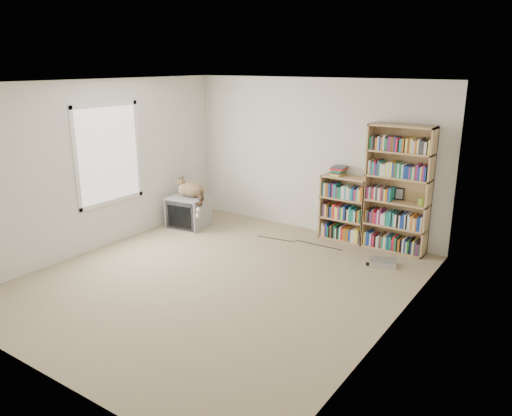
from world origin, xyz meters
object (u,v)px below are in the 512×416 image
Objects in this scene: cat at (193,192)px; dvd_player at (383,263)px; bookcase_tall at (398,193)px; crt_tv at (189,212)px; bookcase_short at (344,210)px.

dvd_player is (3.30, 0.21, -0.58)m from cat.
bookcase_tall reaches higher than cat.
crt_tv is 0.95× the size of cat.
bookcase_tall is (3.29, 0.92, 0.63)m from crt_tv.
cat is 0.38× the size of bookcase_tall.
cat is (0.09, 0.02, 0.36)m from crt_tv.
crt_tv is at bearing -159.61° from bookcase_short.
bookcase_short reaches higher than dvd_player.
bookcase_short is at bearing 13.53° from cat.
bookcase_short is 1.24m from dvd_player.
bookcase_short is at bearing 126.28° from dvd_player.
bookcase_tall is at bearing 0.12° from bookcase_short.
bookcase_short is (2.46, 0.92, 0.21)m from crt_tv.
cat is 3.36m from dvd_player.
bookcase_tall reaches higher than dvd_player.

